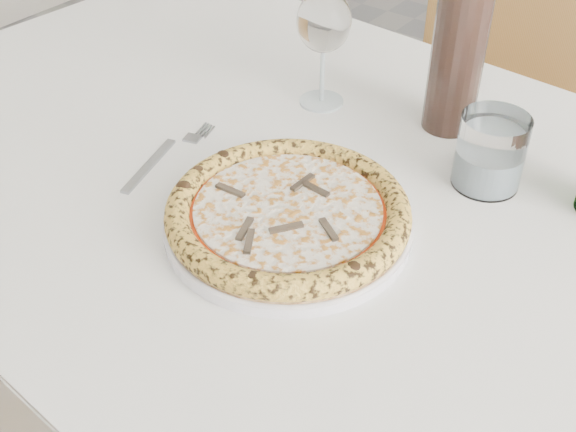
# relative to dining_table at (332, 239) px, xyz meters

# --- Properties ---
(dining_table) EXTENTS (1.59, 1.01, 0.76)m
(dining_table) POSITION_rel_dining_table_xyz_m (0.00, 0.00, 0.00)
(dining_table) COLOR brown
(dining_table) RESTS_ON floor
(chair_far) EXTENTS (0.56, 0.56, 0.93)m
(chair_far) POSITION_rel_dining_table_xyz_m (-0.03, 0.76, -0.14)
(chair_far) COLOR brown
(chair_far) RESTS_ON floor
(plate) EXTENTS (0.30, 0.30, 0.02)m
(plate) POSITION_rel_dining_table_xyz_m (0.00, -0.10, 0.09)
(plate) COLOR white
(plate) RESTS_ON dining_table
(pizza) EXTENTS (0.29, 0.29, 0.03)m
(pizza) POSITION_rel_dining_table_xyz_m (-0.00, -0.10, 0.11)
(pizza) COLOR tan
(pizza) RESTS_ON plate
(fork) EXTENTS (0.05, 0.19, 0.00)m
(fork) POSITION_rel_dining_table_xyz_m (-0.23, -0.08, 0.09)
(fork) COLOR gray
(fork) RESTS_ON dining_table
(wine_glass) EXTENTS (0.08, 0.08, 0.18)m
(wine_glass) POSITION_rel_dining_table_xyz_m (-0.14, 0.17, 0.21)
(wine_glass) COLOR silver
(wine_glass) RESTS_ON dining_table
(tumbler) EXTENTS (0.09, 0.09, 0.10)m
(tumbler) POSITION_rel_dining_table_xyz_m (0.15, 0.13, 0.13)
(tumbler) COLOR white
(tumbler) RESTS_ON dining_table
(wine_bottle) EXTENTS (0.07, 0.07, 0.30)m
(wine_bottle) POSITION_rel_dining_table_xyz_m (0.04, 0.23, 0.21)
(wine_bottle) COLOR black
(wine_bottle) RESTS_ON dining_table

